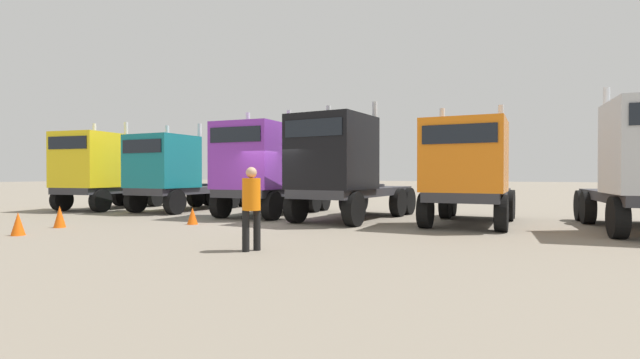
% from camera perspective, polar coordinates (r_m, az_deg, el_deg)
% --- Properties ---
extents(ground, '(200.00, 200.00, 0.00)m').
position_cam_1_polar(ground, '(15.71, -6.46, -5.46)').
color(ground, gray).
extents(semi_truck_yellow, '(3.44, 6.36, 4.17)m').
position_cam_1_polar(semi_truck_yellow, '(23.93, -25.75, 1.02)').
color(semi_truck_yellow, '#333338').
rests_on(semi_truck_yellow, ground).
extents(semi_truck_teal, '(2.78, 6.39, 3.95)m').
position_cam_1_polar(semi_truck_teal, '(21.54, -17.63, 0.81)').
color(semi_truck_teal, '#333338').
rests_on(semi_truck_teal, ground).
extents(semi_truck_purple, '(2.97, 6.32, 4.22)m').
position_cam_1_polar(semi_truck_purple, '(18.22, -7.36, 1.27)').
color(semi_truck_purple, '#333338').
rests_on(semi_truck_purple, ground).
extents(semi_truck_black, '(2.89, 6.54, 4.28)m').
position_cam_1_polar(semi_truck_black, '(16.27, 2.66, 1.61)').
color(semi_truck_black, '#333338').
rests_on(semi_truck_black, ground).
extents(semi_truck_orange, '(2.69, 5.88, 3.96)m').
position_cam_1_polar(semi_truck_orange, '(15.52, 17.89, 1.04)').
color(semi_truck_orange, '#333338').
rests_on(semi_truck_orange, ground).
extents(visitor_in_hivis, '(0.53, 0.53, 1.83)m').
position_cam_1_polar(visitor_in_hivis, '(10.07, -8.54, -2.80)').
color(visitor_in_hivis, black).
rests_on(visitor_in_hivis, ground).
extents(traffic_cone_near, '(0.36, 0.36, 0.64)m').
position_cam_1_polar(traffic_cone_near, '(15.03, -33.46, -4.63)').
color(traffic_cone_near, '#F2590C').
rests_on(traffic_cone_near, ground).
extents(traffic_cone_mid, '(0.36, 0.36, 0.56)m').
position_cam_1_polar(traffic_cone_mid, '(15.89, -15.60, -4.39)').
color(traffic_cone_mid, '#F2590C').
rests_on(traffic_cone_mid, ground).
extents(traffic_cone_far, '(0.36, 0.36, 0.68)m').
position_cam_1_polar(traffic_cone_far, '(16.55, -29.68, -4.05)').
color(traffic_cone_far, '#F2590C').
rests_on(traffic_cone_far, ground).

